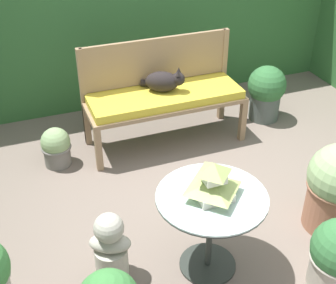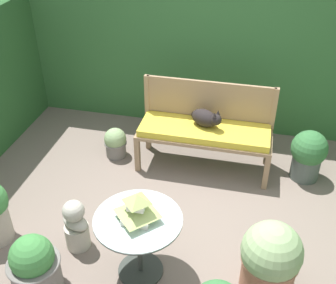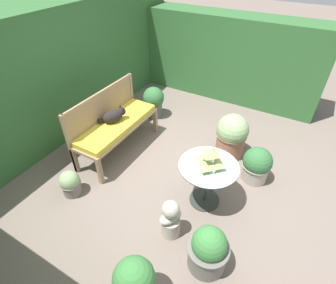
# 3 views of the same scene
# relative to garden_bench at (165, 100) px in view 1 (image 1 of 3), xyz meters

# --- Properties ---
(ground) EXTENTS (30.00, 30.00, 0.00)m
(ground) POSITION_rel_garden_bench_xyz_m (-0.05, -1.15, -0.49)
(ground) COLOR #75665B
(foliage_hedge_back) EXTENTS (6.40, 1.07, 2.12)m
(foliage_hedge_back) POSITION_rel_garden_bench_xyz_m (-0.05, 1.50, 0.57)
(foliage_hedge_back) COLOR #336633
(foliage_hedge_back) RESTS_ON ground
(garden_bench) EXTENTS (1.57, 0.55, 0.57)m
(garden_bench) POSITION_rel_garden_bench_xyz_m (0.00, 0.00, 0.00)
(garden_bench) COLOR #937556
(garden_bench) RESTS_ON ground
(bench_backrest) EXTENTS (1.57, 0.06, 1.03)m
(bench_backrest) POSITION_rel_garden_bench_xyz_m (0.00, 0.26, 0.26)
(bench_backrest) COLOR #937556
(bench_backrest) RESTS_ON ground
(cat) EXTENTS (0.40, 0.37, 0.24)m
(cat) POSITION_rel_garden_bench_xyz_m (0.00, 0.04, 0.18)
(cat) COLOR black
(cat) RESTS_ON garden_bench
(patio_table) EXTENTS (0.76, 0.76, 0.66)m
(patio_table) POSITION_rel_garden_bench_xyz_m (-0.30, -1.70, 0.03)
(patio_table) COLOR #2D332D
(patio_table) RESTS_ON ground
(pagoda_birdhouse) EXTENTS (0.31, 0.31, 0.27)m
(pagoda_birdhouse) POSITION_rel_garden_bench_xyz_m (-0.30, -1.70, 0.29)
(pagoda_birdhouse) COLOR silver
(pagoda_birdhouse) RESTS_ON patio_table
(garden_bust) EXTENTS (0.34, 0.28, 0.56)m
(garden_bust) POSITION_rel_garden_bench_xyz_m (-0.98, -1.54, -0.22)
(garden_bust) COLOR #B7B2A3
(garden_bust) RESTS_ON ground
(potted_plant_bench_right) EXTENTS (0.42, 0.42, 0.62)m
(potted_plant_bench_right) POSITION_rel_garden_bench_xyz_m (1.21, 0.07, -0.16)
(potted_plant_bench_right) COLOR #4C5651
(potted_plant_bench_right) RESTS_ON ground
(potted_plant_table_far) EXTENTS (0.29, 0.29, 0.39)m
(potted_plant_table_far) POSITION_rel_garden_bench_xyz_m (-1.11, -0.01, -0.29)
(potted_plant_table_far) COLOR slate
(potted_plant_table_far) RESTS_ON ground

